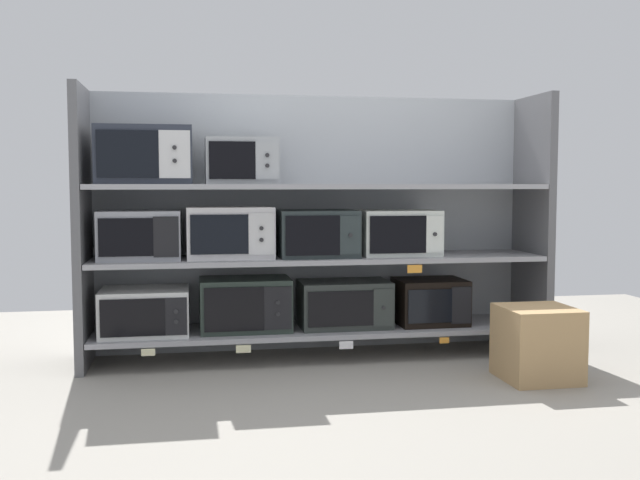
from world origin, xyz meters
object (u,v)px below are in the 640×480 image
microwave_7 (398,233)px  shipping_carton (537,343)px  microwave_9 (241,161)px  microwave_5 (230,232)px  microwave_2 (344,304)px  microwave_4 (140,235)px  microwave_1 (245,304)px  microwave_8 (145,155)px  microwave_3 (430,301)px  microwave_0 (145,311)px  microwave_6 (317,233)px

microwave_7 → shipping_carton: bearing=-51.4°
microwave_9 → shipping_carton: size_ratio=1.06×
microwave_5 → shipping_carton: size_ratio=1.28×
microwave_2 → microwave_4: size_ratio=1.18×
microwave_1 → microwave_8: microwave_8 is taller
microwave_4 → shipping_carton: 2.33m
microwave_1 → microwave_4: bearing=180.0°
microwave_3 → microwave_4: 1.83m
microwave_2 → microwave_5: microwave_5 is taller
microwave_2 → microwave_5: (-0.70, -0.00, 0.45)m
microwave_7 → microwave_9: 1.06m
microwave_1 → shipping_carton: (1.53, -0.72, -0.14)m
microwave_0 → microwave_2: size_ratio=0.92×
microwave_8 → microwave_1: bearing=-0.0°
microwave_2 → microwave_8: size_ratio=1.02×
microwave_2 → microwave_3: bearing=0.0°
microwave_2 → microwave_6: microwave_6 is taller
microwave_2 → microwave_3: size_ratio=1.29×
microwave_5 → microwave_6: (0.53, -0.00, -0.01)m
microwave_0 → microwave_5: size_ratio=1.00×
microwave_4 → shipping_carton: microwave_4 is taller
microwave_2 → shipping_carton: (0.92, -0.72, -0.13)m
microwave_0 → microwave_4: size_ratio=1.09×
microwave_9 → shipping_carton: 1.98m
microwave_1 → shipping_carton: bearing=-25.3°
microwave_2 → microwave_6: (-0.17, -0.00, 0.44)m
microwave_4 → microwave_6: microwave_4 is taller
microwave_2 → microwave_4: (-1.22, 0.00, 0.44)m
microwave_3 → microwave_5: microwave_5 is taller
shipping_carton → microwave_8: bearing=161.0°
microwave_0 → microwave_2: (1.20, 0.00, 0.01)m
microwave_2 → microwave_5: bearing=-180.0°
microwave_4 → microwave_0: bearing=-0.8°
microwave_2 → microwave_3: 0.55m
microwave_6 → shipping_carton: size_ratio=1.19×
microwave_6 → microwave_8: 1.11m
microwave_3 → microwave_9: 1.47m
microwave_1 → microwave_7: microwave_7 is taller
microwave_1 → microwave_7: bearing=-0.0°
microwave_6 → microwave_9: microwave_9 is taller
microwave_9 → microwave_4: bearing=180.0°
microwave_3 → microwave_4: (-1.78, -0.00, 0.44)m
microwave_1 → microwave_3: (1.17, 0.00, -0.02)m
microwave_5 → shipping_carton: 1.86m
microwave_5 → microwave_8: size_ratio=0.94×
microwave_2 → microwave_7: size_ratio=1.14×
microwave_1 → microwave_3: microwave_1 is taller
microwave_2 → microwave_8: bearing=-180.0°
microwave_1 → microwave_5: 0.44m
microwave_7 → microwave_8: 1.60m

